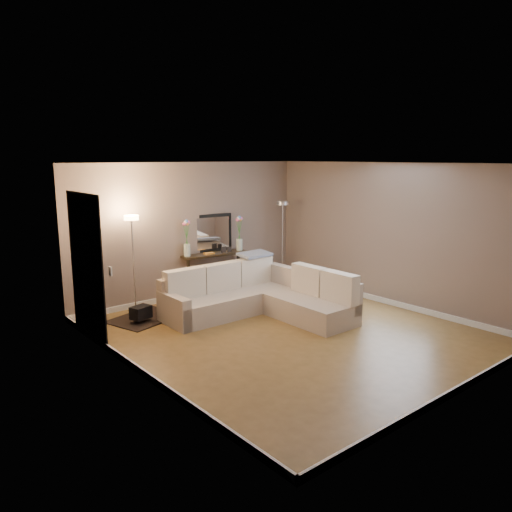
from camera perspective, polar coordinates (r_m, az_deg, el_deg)
floor at (r=7.89m, az=3.76°, el=-8.78°), size 5.00×5.50×0.01m
ceiling at (r=7.41m, az=4.02°, el=10.54°), size 5.00×5.50×0.01m
wall_back at (r=9.70m, az=-7.42°, el=2.90°), size 5.00×0.02×2.60m
wall_front at (r=5.91m, az=22.67°, el=-3.30°), size 5.00×0.02×2.60m
wall_left at (r=6.12m, az=-13.43°, el=-2.23°), size 0.02×5.50×2.60m
wall_right at (r=9.43m, az=15.03°, el=2.37°), size 0.02×5.50×2.60m
baseboard_back at (r=9.94m, az=-7.16°, el=-4.26°), size 5.00×0.03×0.10m
baseboard_front at (r=6.33m, az=21.59°, el=-14.29°), size 5.00×0.03×0.10m
baseboard_left at (r=6.53m, az=-12.72°, el=-12.92°), size 0.03×5.50×0.10m
baseboard_right at (r=9.67m, az=14.57°, el=-4.98°), size 0.03×5.50×0.10m
doorway at (r=7.71m, az=-18.80°, el=-1.30°), size 0.02×1.20×2.20m
switch_plate at (r=6.91m, az=-16.31°, el=-1.69°), size 0.02×0.08×0.12m
sectional_sofa at (r=8.67m, az=0.22°, el=-4.64°), size 2.45×2.37×0.86m
throw_blanket at (r=9.25m, az=-0.15°, el=0.21°), size 0.63×0.38×0.08m
console_table at (r=9.87m, az=-5.20°, el=-1.79°), size 1.40×0.54×0.84m
leaning_mirror at (r=9.92m, az=-5.31°, el=2.61°), size 0.96×0.17×0.75m
table_decor at (r=9.79m, az=-4.72°, el=0.41°), size 0.58×0.17×0.14m
flower_vase_left at (r=9.53m, az=-7.91°, el=1.69°), size 0.16×0.14×0.72m
flower_vase_right at (r=10.05m, az=-1.92°, el=2.29°), size 0.16×0.14×0.72m
floor_lamp_lit at (r=8.75m, az=-13.93°, el=1.22°), size 0.30×0.30×1.73m
floor_lamp_unlit at (r=10.58m, az=3.06°, el=3.46°), size 0.32×0.32×1.78m
charcoal_rug at (r=8.74m, az=-12.56°, el=-6.93°), size 1.32×1.12×0.02m
black_bag at (r=8.51m, az=-13.03°, el=-6.28°), size 0.37×0.30×0.21m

